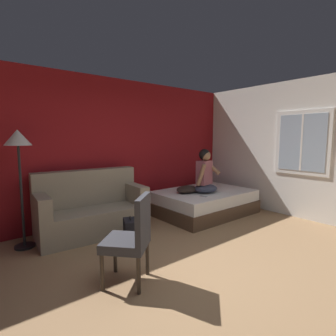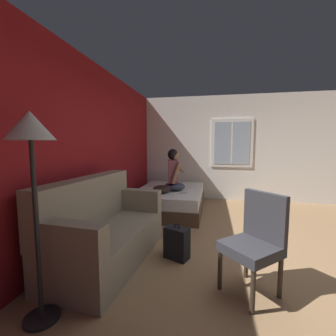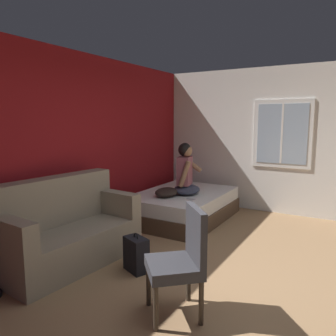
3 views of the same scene
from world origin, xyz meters
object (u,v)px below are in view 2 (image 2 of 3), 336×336
couch (104,230)px  floor_lamp (31,147)px  side_chair (255,239)px  throw_pillow (162,189)px  bed (170,200)px  backpack (177,243)px  person_seated (174,173)px  cell_phone (183,193)px

couch → floor_lamp: size_ratio=1.03×
side_chair → throw_pillow: side_chair is taller
side_chair → bed: bearing=27.6°
bed → side_chair: bearing=-152.4°
backpack → floor_lamp: floor_lamp is taller
throw_pillow → floor_lamp: size_ratio=0.28×
bed → person_seated: person_seated is taller
person_seated → backpack: bearing=-168.9°
couch → floor_lamp: (-0.99, 0.06, 1.04)m
bed → couch: couch is taller
bed → cell_phone: size_ratio=13.80×
bed → couch: 2.33m
throw_pillow → floor_lamp: (-2.88, 0.36, 0.88)m
person_seated → throw_pillow: bearing=148.5°
bed → person_seated: (-0.09, -0.10, 0.60)m
couch → person_seated: person_seated is taller
person_seated → couch: bearing=167.3°
couch → cell_phone: (1.89, -0.74, 0.09)m
bed → throw_pillow: bearing=167.5°
backpack → throw_pillow: 1.78m
bed → backpack: bearing=-166.6°
throw_pillow → backpack: bearing=-160.6°
throw_pillow → floor_lamp: floor_lamp is taller
couch → backpack: size_ratio=3.84×
bed → backpack: size_ratio=4.34×
side_chair → person_seated: (2.45, 1.23, 0.30)m
backpack → cell_phone: size_ratio=3.18×
backpack → throw_pillow: (1.65, 0.58, 0.36)m
couch → cell_phone: 2.04m
bed → backpack: bed is taller
bed → side_chair: side_chair is taller
backpack → side_chair: bearing=-120.2°
couch → bed: bearing=-9.7°
couch → throw_pillow: (1.88, -0.30, 0.16)m
bed → throw_pillow: (-0.41, 0.09, 0.31)m
side_chair → throw_pillow: 2.57m
throw_pillow → bed: bearing=-12.5°
person_seated → backpack: person_seated is taller
side_chair → backpack: 1.03m
throw_pillow → floor_lamp: 3.03m
floor_lamp → couch: bearing=-3.4°
couch → side_chair: (-0.25, -1.73, 0.14)m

